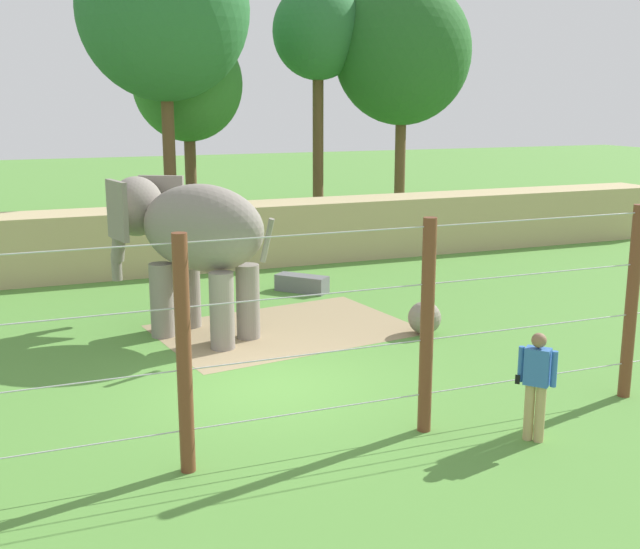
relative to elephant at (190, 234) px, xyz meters
The scene contains 12 objects.
ground_plane 4.24m from the elephant, 81.21° to the right, with size 120.00×120.00×0.00m, color #518938.
dirt_patch 2.99m from the elephant, 10.93° to the right, with size 5.37×3.76×0.01m, color #937F5B.
embankment_wall 6.94m from the elephant, 85.35° to the left, with size 36.00×1.80×1.87m, color tan.
elephant is the anchor object (origin of this frame).
enrichment_ball 5.36m from the elephant, 21.19° to the right, with size 0.72×0.72×0.72m, color gray.
cable_fence 6.37m from the elephant, 85.94° to the right, with size 12.04×0.21×3.31m.
zookeeper 8.16m from the elephant, 64.14° to the right, with size 0.48×0.49×1.67m.
feed_trough 4.94m from the elephant, 38.17° to the left, with size 1.31×1.38×0.44m.
tree_left_of_centre 17.00m from the elephant, 58.83° to the left, with size 3.60×3.60×9.53m.
tree_behind_wall 14.81m from the elephant, 77.42° to the left, with size 4.16×4.16×7.78m.
tree_right_of_centre 18.11m from the elephant, 48.05° to the left, with size 5.53×5.53×9.77m.
tree_far_right 13.26m from the elephant, 80.86° to the left, with size 5.89×5.89×11.10m.
Camera 1 is at (-4.03, -12.65, 4.97)m, focal length 44.08 mm.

